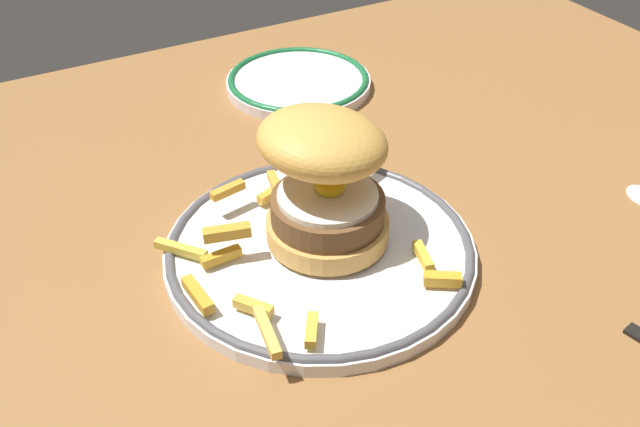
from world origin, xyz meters
TOP-DOWN VIEW (x-y plane):
  - ground_plane at (0.00, 0.00)cm, footprint 113.74×85.30cm
  - dinner_plate at (-5.16, -4.32)cm, footprint 26.21×26.21cm
  - burger at (-4.06, -3.14)cm, footprint 11.25×11.91cm
  - fries_pile at (-7.68, -3.66)cm, footprint 22.44×20.20cm
  - side_plate at (7.53, 24.01)cm, footprint 17.22×17.22cm

SIDE VIEW (x-z plane):
  - ground_plane at x=0.00cm, z-range -4.00..0.00cm
  - side_plate at x=7.53cm, z-range 0.03..1.63cm
  - dinner_plate at x=-5.16cm, z-range 0.04..1.64cm
  - fries_pile at x=-7.68cm, z-range 1.14..4.07cm
  - burger at x=-4.06cm, z-range 1.47..12.90cm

